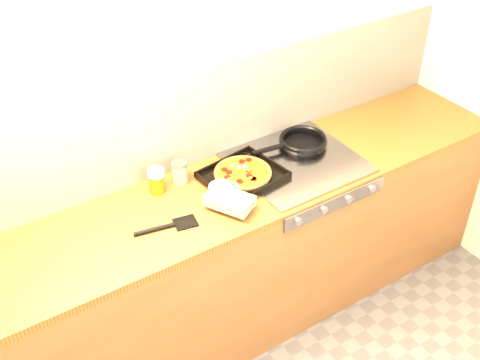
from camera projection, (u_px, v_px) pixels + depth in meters
room_shell at (187, 121)px, 2.86m from camera, size 3.20×3.20×3.20m
counter_run at (222, 263)px, 3.08m from camera, size 3.20×0.62×0.90m
stovetop at (296, 163)px, 3.00m from camera, size 0.60×0.56×0.02m
pizza_on_tray at (238, 180)px, 2.83m from camera, size 0.48×0.46×0.06m
frying_pan at (302, 142)px, 3.10m from camera, size 0.43×0.28×0.04m
tomato_can at (180, 173)px, 2.85m from camera, size 0.09×0.09×0.11m
juice_glass at (157, 181)px, 2.78m from camera, size 0.09×0.09×0.13m
wooden_spoon at (237, 159)px, 3.02m from camera, size 0.29×0.14×0.02m
black_spatula at (167, 227)px, 2.61m from camera, size 0.29×0.10×0.02m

